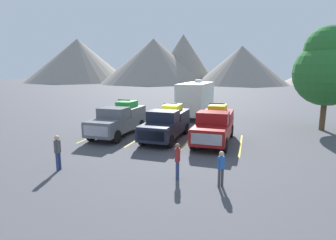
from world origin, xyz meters
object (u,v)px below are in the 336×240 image
object	(u,v)px
camper_trailer_a	(196,98)
person_a	(178,159)
pickup_truck_c	(215,125)
person_b	(58,150)
pickup_truck_a	(119,119)
person_c	(221,166)
pickup_truck_b	(167,123)

from	to	relation	value
camper_trailer_a	person_a	size ratio (longest dim) A/B	4.90
pickup_truck_c	person_b	xyz separation A→B (m)	(-6.56, -7.47, -0.19)
person_a	pickup_truck_c	bearing A→B (deg)	83.82
pickup_truck_a	person_c	xyz separation A→B (m)	(8.24, -7.13, -0.31)
pickup_truck_c	person_a	world-z (taller)	pickup_truck_c
pickup_truck_a	person_b	distance (m)	7.48
pickup_truck_c	camper_trailer_a	world-z (taller)	camper_trailer_a
pickup_truck_b	person_c	world-z (taller)	pickup_truck_b
pickup_truck_c	person_b	size ratio (longest dim) A/B	3.40
person_b	person_a	bearing A→B (deg)	5.75
pickup_truck_a	person_b	bearing A→B (deg)	-86.12
pickup_truck_b	pickup_truck_c	xyz separation A→B (m)	(3.36, -0.03, 0.06)
person_b	pickup_truck_c	bearing A→B (deg)	48.72
pickup_truck_a	person_a	xyz separation A→B (m)	(6.32, -6.88, -0.25)
pickup_truck_a	pickup_truck_c	xyz separation A→B (m)	(7.06, 0.00, -0.01)
camper_trailer_a	person_c	distance (m)	16.89
person_c	pickup_truck_c	bearing A→B (deg)	99.40
pickup_truck_b	person_c	size ratio (longest dim) A/B	3.81
pickup_truck_a	pickup_truck_c	world-z (taller)	pickup_truck_a
person_a	person_c	world-z (taller)	person_a
pickup_truck_c	person_a	xyz separation A→B (m)	(-0.74, -6.88, -0.24)
pickup_truck_c	camper_trailer_a	bearing A→B (deg)	108.42
pickup_truck_a	pickup_truck_c	bearing A→B (deg)	0.04
person_c	pickup_truck_a	bearing A→B (deg)	139.14
pickup_truck_a	person_b	xyz separation A→B (m)	(0.51, -7.46, -0.20)
pickup_truck_a	camper_trailer_a	distance (m)	10.05
pickup_truck_b	camper_trailer_a	xyz separation A→B (m)	(0.30, 9.14, 0.88)
pickup_truck_b	person_c	bearing A→B (deg)	-57.65
person_a	person_b	distance (m)	5.84
person_c	person_b	bearing A→B (deg)	-177.55
person_a	person_b	bearing A→B (deg)	-174.25
camper_trailer_a	person_c	size ratio (longest dim) A/B	5.24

